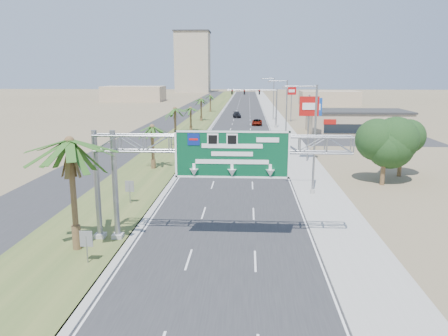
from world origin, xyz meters
The scene contains 31 objects.
ground centered at (0.00, 0.00, 0.00)m, with size 600.00×600.00×0.00m, color #8C7A59.
road centered at (0.00, 110.00, 0.01)m, with size 12.00×300.00×0.02m, color #28282B.
sidewalk_right centered at (8.50, 110.00, 0.05)m, with size 4.00×300.00×0.10m, color #9E9B93.
median_grass centered at (-10.00, 110.00, 0.06)m, with size 7.00×300.00×0.12m, color #3F5726.
opposing_road centered at (-17.00, 110.00, 0.01)m, with size 8.00×300.00×0.02m, color #28282B.
sign_gantry centered at (-1.06, 9.93, 6.06)m, with size 16.75×1.24×7.50m.
palm_near centered at (-9.20, 8.00, 6.93)m, with size 5.70×5.70×8.35m.
palm_row_b centered at (-9.50, 32.00, 4.90)m, with size 3.99×3.99×5.95m.
palm_row_c centered at (-9.50, 48.00, 5.66)m, with size 3.99×3.99×6.75m.
palm_row_d centered at (-9.50, 66.00, 4.42)m, with size 3.99×3.99×5.45m.
palm_row_e centered at (-9.50, 85.00, 5.09)m, with size 3.99×3.99×6.15m.
palm_row_f centered at (-9.50, 110.00, 4.71)m, with size 3.99×3.99×5.75m.
streetlight_near centered at (7.30, 22.00, 4.69)m, with size 3.27×0.44×10.00m.
streetlight_mid centered at (7.30, 52.00, 4.69)m, with size 3.27×0.44×10.00m.
streetlight_far centered at (7.30, 88.00, 4.69)m, with size 3.27×0.44×10.00m.
signal_mast centered at (5.17, 71.97, 4.85)m, with size 10.28×0.71×8.00m.
store_building centered at (22.00, 66.00, 2.00)m, with size 18.00×10.00×4.00m, color tan.
oak_near centered at (15.00, 26.00, 4.53)m, with size 4.50×4.50×6.80m.
oak_far centered at (18.00, 30.00, 3.82)m, with size 3.50×3.50×5.60m.
median_signback_a centered at (-7.80, 6.00, 1.45)m, with size 0.75×0.08×2.08m.
median_signback_b centered at (-8.50, 18.00, 1.45)m, with size 0.75×0.08×2.08m.
tower_distant centered at (-32.00, 250.00, 17.50)m, with size 20.00×16.00×35.00m, color tan.
building_distant_left centered at (-45.00, 160.00, 3.00)m, with size 24.00×14.00×6.00m, color tan.
building_distant_right centered at (30.00, 140.00, 2.50)m, with size 20.00×12.00×5.00m, color tan.
car_left_lane centered at (-2.00, 40.81, 0.78)m, with size 1.84×4.56×1.55m, color black.
car_mid_lane centered at (1.13, 40.38, 0.68)m, with size 1.44×4.12×1.36m, color maroon.
car_right_lane centered at (3.45, 77.46, 0.64)m, with size 2.11×4.59×1.27m, color gray.
car_far centered at (-1.38, 94.15, 0.69)m, with size 1.94×4.76×1.38m, color black.
pole_sign_red_near centered at (9.00, 37.40, 6.57)m, with size 2.40×0.36×8.42m.
pole_sign_blue centered at (13.00, 57.91, 5.20)m, with size 2.02×0.58×7.15m.
pole_sign_red_far centered at (11.43, 84.96, 6.47)m, with size 2.16×1.09×8.20m.
Camera 1 is at (1.47, -17.30, 10.94)m, focal length 35.00 mm.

